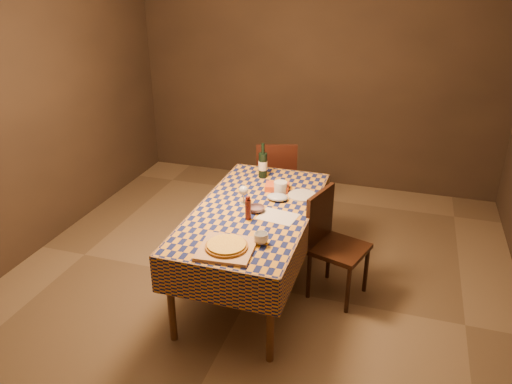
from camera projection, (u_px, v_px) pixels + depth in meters
The scene contains 16 objects.
room at pixel (254, 142), 3.87m from camera, with size 5.00×5.10×2.70m.
dining_table at pixel (254, 217), 4.14m from camera, with size 0.94×1.84×0.77m.
cutting_board at pixel (227, 249), 3.51m from camera, with size 0.38×0.38×0.02m, color tan.
pizza at pixel (227, 246), 3.50m from camera, with size 0.30×0.30×0.03m.
pepper_mill at pixel (248, 208), 3.91m from camera, with size 0.06×0.06×0.20m.
bowl at pixel (256, 209), 4.06m from camera, with size 0.14×0.14×0.04m, color #5F4850.
wine_glass at pixel (243, 191), 4.15m from camera, with size 0.09×0.09×0.16m.
wine_bottle at pixel (263, 165), 4.67m from camera, with size 0.09×0.09×0.33m.
deli_tub at pixel (280, 187), 4.39m from camera, with size 0.12×0.12×0.10m, color silver.
takeout_container at pixel (277, 187), 4.45m from camera, with size 0.21×0.15×0.05m, color #D14B1B.
white_plate at pixel (302, 195), 4.33m from camera, with size 0.25×0.25×0.01m, color silver.
tumbler at pixel (261, 238), 3.58m from camera, with size 0.11×0.11×0.08m, color silver.
flour_patch at pixel (278, 217), 3.98m from camera, with size 0.30×0.23×0.00m, color silver.
flour_bag at pixel (277, 197), 4.25m from camera, with size 0.18×0.14×0.05m, color #AFC3E0.
chair_far at pixel (276, 177), 5.34m from camera, with size 0.53×0.53×0.93m.
chair_right at pixel (331, 239), 4.16m from camera, with size 0.53×0.53×0.93m.
Camera 1 is at (1.12, -3.50, 2.61)m, focal length 35.00 mm.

